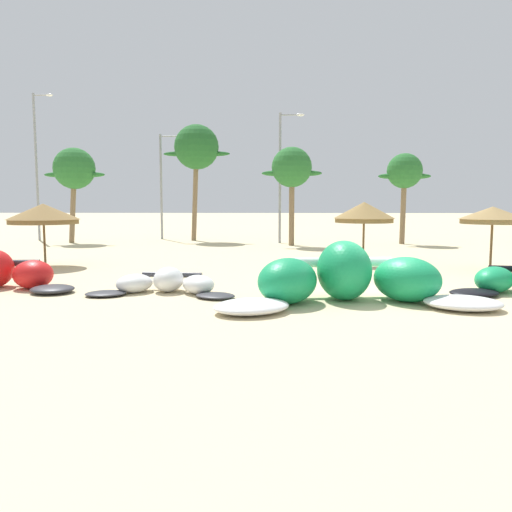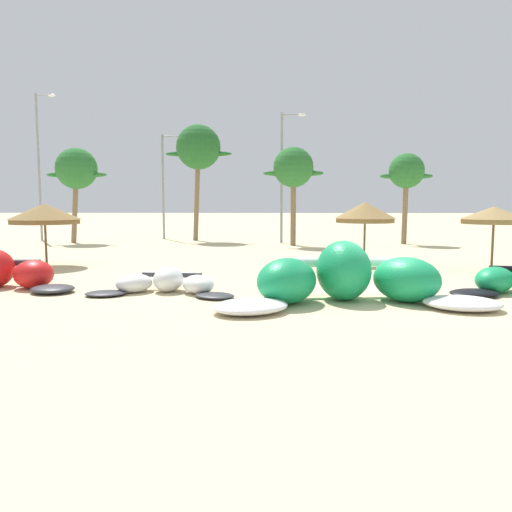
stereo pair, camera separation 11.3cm
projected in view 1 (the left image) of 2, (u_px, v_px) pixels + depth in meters
The scene contains 13 objects.
ground_plane at pixel (383, 296), 15.51m from camera, with size 260.00×260.00×0.00m, color beige.
kite_left at pixel (166, 283), 15.91m from camera, with size 4.88×2.40×0.79m.
kite_left_of_center at pixel (348, 279), 14.37m from camera, with size 8.08×4.17×1.75m.
beach_umbrella_near_van at pixel (43, 214), 22.33m from camera, with size 3.13×3.13×2.81m.
beach_umbrella_middle at pixel (364, 212), 23.49m from camera, with size 2.83×2.83×2.89m.
beach_umbrella_near_palms at pixel (493, 215), 21.06m from camera, with size 2.70×2.70×2.69m.
palm_leftmost at pixel (74, 170), 35.64m from camera, with size 4.37×2.91×6.74m.
palm_left at pixel (197, 148), 37.68m from camera, with size 5.01×3.34×8.69m.
palm_left_of_gap at pixel (292, 169), 33.27m from camera, with size 3.99×2.66×6.53m.
palm_center_left at pixel (405, 173), 34.65m from camera, with size 3.61×2.41×6.25m.
lamppost_west at pixel (37, 161), 37.95m from camera, with size 1.59×0.24×10.98m.
lamppost_west_center at pixel (163, 180), 39.45m from camera, with size 2.05×0.24×8.16m.
lamppost_east_center at pixel (282, 171), 35.44m from camera, with size 1.77×0.24×9.10m.
Camera 1 is at (-3.36, -15.43, 2.83)m, focal length 35.37 mm.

